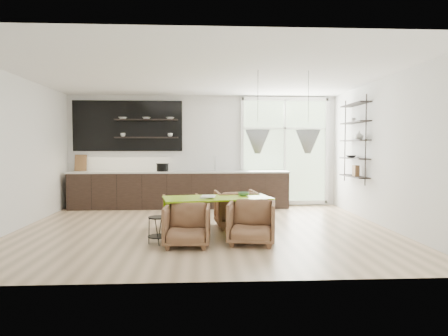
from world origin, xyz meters
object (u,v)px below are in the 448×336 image
armchair_back_right (236,209)px  armchair_front_right (252,222)px  dining_table (217,200)px  armchair_front_left (187,225)px  armchair_back_left (182,212)px  wire_stool (159,226)px

armchair_back_right → armchair_front_right: size_ratio=1.04×
dining_table → armchair_back_right: bearing=51.2°
armchair_back_right → armchair_front_right: armchair_back_right is taller
dining_table → armchair_front_left: (-0.50, -0.75, -0.30)m
armchair_back_left → wire_stool: size_ratio=1.63×
armchair_back_right → wire_stool: (-1.35, -1.27, -0.08)m
armchair_back_left → armchair_front_right: 1.74m
armchair_back_right → dining_table: bearing=55.9°
armchair_back_right → armchair_front_left: 1.70m
armchair_back_left → wire_stool: 1.24m
dining_table → wire_stool: dining_table is taller
armchair_front_right → wire_stool: armchair_front_right is taller
dining_table → wire_stool: bearing=-159.3°
armchair_back_left → dining_table: bearing=126.0°
armchair_back_left → armchair_front_right: bearing=122.8°
armchair_front_left → armchair_front_right: 1.03m
armchair_front_left → armchair_front_right: (1.03, 0.10, 0.02)m
dining_table → wire_stool: (-0.96, -0.56, -0.35)m
armchair_back_left → armchair_back_right: armchair_back_right is taller
armchair_front_right → wire_stool: bearing=-172.7°
dining_table → armchair_back_left: 0.95m
armchair_front_right → armchair_front_left: bearing=-163.8°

